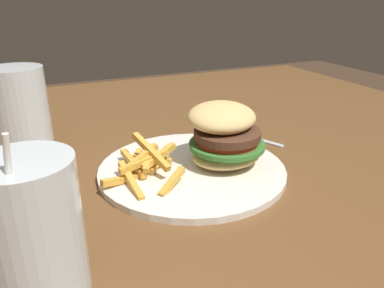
{
  "coord_description": "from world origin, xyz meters",
  "views": [
    {
      "loc": [
        -0.13,
        -0.51,
        0.99
      ],
      "look_at": [
        0.09,
        -0.03,
        0.78
      ],
      "focal_mm": 35.0,
      "sensor_mm": 36.0,
      "label": 1
    }
  ],
  "objects_px": {
    "spoon": "(231,130)",
    "beer_glass": "(21,118)",
    "meal_plate_near": "(207,152)",
    "juice_glass": "(34,236)"
  },
  "relations": [
    {
      "from": "spoon",
      "to": "beer_glass",
      "type": "bearing_deg",
      "value": 62.76
    },
    {
      "from": "spoon",
      "to": "meal_plate_near",
      "type": "bearing_deg",
      "value": 113.34
    },
    {
      "from": "meal_plate_near",
      "to": "spoon",
      "type": "distance_m",
      "value": 0.18
    },
    {
      "from": "meal_plate_near",
      "to": "spoon",
      "type": "relative_size",
      "value": 2.02
    },
    {
      "from": "beer_glass",
      "to": "juice_glass",
      "type": "bearing_deg",
      "value": -89.42
    },
    {
      "from": "meal_plate_near",
      "to": "spoon",
      "type": "xyz_separation_m",
      "value": [
        0.12,
        0.13,
        -0.03
      ]
    },
    {
      "from": "meal_plate_near",
      "to": "spoon",
      "type": "height_order",
      "value": "meal_plate_near"
    },
    {
      "from": "beer_glass",
      "to": "meal_plate_near",
      "type": "bearing_deg",
      "value": -29.97
    },
    {
      "from": "meal_plate_near",
      "to": "beer_glass",
      "type": "distance_m",
      "value": 0.3
    },
    {
      "from": "meal_plate_near",
      "to": "juice_glass",
      "type": "bearing_deg",
      "value": -146.07
    }
  ]
}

